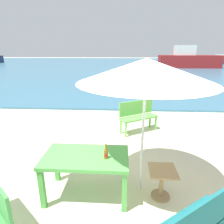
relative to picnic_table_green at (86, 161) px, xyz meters
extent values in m
plane|color=beige|center=(0.54, -0.18, -0.65)|extent=(120.00, 120.00, 0.00)
cube|color=#386B84|center=(0.54, 29.82, -0.61)|extent=(120.00, 50.00, 0.08)
cube|color=#4C9E47|center=(0.00, 0.00, 0.08)|extent=(1.40, 0.80, 0.06)
cube|color=#4C9E47|center=(-0.64, -0.34, -0.30)|extent=(0.08, 0.08, 0.70)
cube|color=#4C9E47|center=(0.64, -0.34, -0.30)|extent=(0.08, 0.08, 0.70)
cube|color=#4C9E47|center=(-0.64, 0.34, -0.30)|extent=(0.08, 0.08, 0.70)
cube|color=#4C9E47|center=(0.64, 0.34, -0.30)|extent=(0.08, 0.08, 0.70)
cylinder|color=brown|center=(0.34, -0.07, 0.19)|extent=(0.06, 0.06, 0.16)
cone|color=brown|center=(0.34, -0.07, 0.27)|extent=(0.06, 0.06, 0.03)
cylinder|color=brown|center=(0.34, -0.07, 0.32)|extent=(0.03, 0.03, 0.09)
cylinder|color=red|center=(0.34, -0.07, 0.18)|extent=(0.07, 0.07, 0.05)
cylinder|color=gold|center=(0.34, -0.07, 0.37)|extent=(0.03, 0.03, 0.01)
cylinder|color=silver|center=(0.93, 0.19, 0.50)|extent=(0.04, 0.04, 2.30)
cone|color=white|center=(0.93, 0.19, 1.47)|extent=(2.10, 2.10, 0.36)
cube|color=#9E7A51|center=(1.27, 0.00, -0.13)|extent=(0.44, 0.44, 0.04)
cylinder|color=#9E7A51|center=(1.27, 0.00, -0.40)|extent=(0.07, 0.07, 0.50)
cylinder|color=#9E7A51|center=(1.27, 0.00, -0.64)|extent=(0.32, 0.32, 0.03)
cube|color=#196066|center=(1.42, -0.95, -0.20)|extent=(1.19, 0.98, 0.05)
cube|color=#196066|center=(1.51, -1.08, 0.08)|extent=(1.01, 0.72, 0.44)
cube|color=#196066|center=(1.79, -0.52, -0.44)|extent=(0.06, 0.06, 0.42)
cube|color=#60B24C|center=(1.09, 2.77, -0.20)|extent=(1.21, 0.94, 0.05)
cube|color=#60B24C|center=(1.01, 2.90, 0.08)|extent=(1.04, 0.66, 0.44)
cube|color=#60B24C|center=(0.69, 2.36, -0.44)|extent=(0.06, 0.06, 0.42)
cube|color=#60B24C|center=(1.63, 2.93, -0.44)|extent=(0.06, 0.06, 0.42)
cube|color=#60B24C|center=(0.55, 2.60, -0.44)|extent=(0.06, 0.06, 0.42)
cube|color=#60B24C|center=(1.48, 3.17, -0.44)|extent=(0.06, 0.06, 0.42)
cylinder|color=tan|center=(-0.23, 8.62, -0.47)|extent=(0.34, 0.34, 0.20)
sphere|color=tan|center=(-0.23, 8.62, -0.27)|extent=(0.21, 0.21, 0.21)
cube|color=maroon|center=(9.28, 24.23, 0.24)|extent=(7.87, 2.15, 1.61)
cube|color=silver|center=(8.56, 24.23, 1.67)|extent=(2.50, 1.61, 1.25)
cube|color=navy|center=(17.08, 31.88, -0.14)|extent=(4.21, 1.15, 0.86)
cube|color=silver|center=(16.70, 31.88, 0.63)|extent=(1.34, 0.86, 0.67)
camera|label=1|loc=(0.59, -2.75, 1.77)|focal=30.88mm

